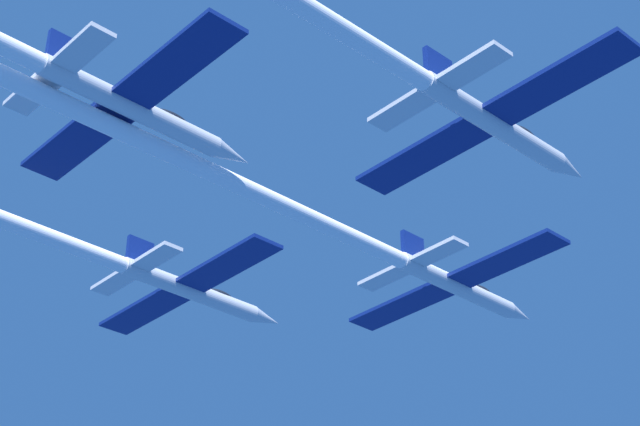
{
  "coord_description": "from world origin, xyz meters",
  "views": [
    {
      "loc": [
        35.08,
        -43.8,
        -28.79
      ],
      "look_at": [
        -0.03,
        -11.68,
        -0.3
      ],
      "focal_mm": 60.04,
      "sensor_mm": 36.0,
      "label": 1
    }
  ],
  "objects": [
    {
      "name": "jet_lead",
      "position": [
        -0.52,
        -12.91,
        -0.47
      ],
      "size": [
        15.2,
        45.67,
        2.52
      ],
      "color": "silver"
    }
  ]
}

